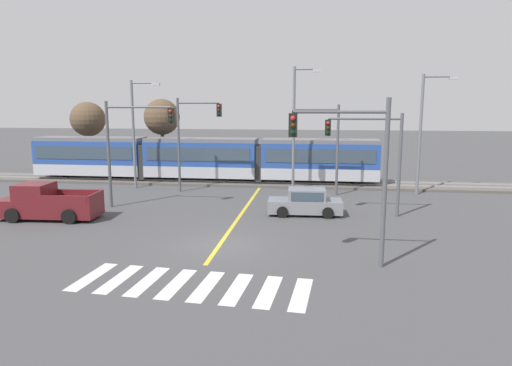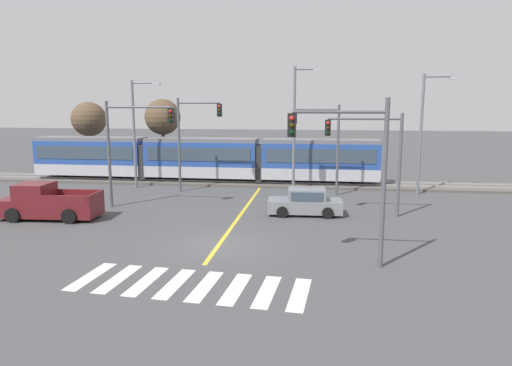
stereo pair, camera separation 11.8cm
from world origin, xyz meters
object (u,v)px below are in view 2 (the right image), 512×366
traffic_light_mid_left (130,137)px  street_lamp_east (425,127)px  street_lamp_centre (296,122)px  traffic_light_mid_right (373,147)px  light_rail_tram (202,157)px  traffic_light_near_right (352,158)px  bare_tree_west (163,117)px  traffic_light_far_left (192,131)px  bare_tree_far_west (89,120)px  traffic_light_far_right (323,136)px  sedan_crossing (305,203)px  pickup_truck (48,204)px  street_lamp_west (137,127)px

traffic_light_mid_left → street_lamp_east: street_lamp_east is taller
street_lamp_centre → traffic_light_mid_right: bearing=-56.5°
light_rail_tram → traffic_light_near_right: bearing=-60.1°
traffic_light_mid_right → bare_tree_west: size_ratio=0.85×
light_rail_tram → traffic_light_mid_left: size_ratio=4.33×
traffic_light_mid_right → traffic_light_far_left: 13.27m
bare_tree_far_west → bare_tree_west: size_ratio=0.97×
traffic_light_far_right → traffic_light_mid_right: (2.74, -5.88, -0.22)m
traffic_light_near_right → sedan_crossing: bearing=103.3°
sedan_crossing → traffic_light_mid_right: bearing=3.8°
traffic_light_near_right → street_lamp_centre: (-2.88, 15.50, 0.77)m
traffic_light_far_right → bare_tree_west: 16.04m
light_rail_tram → traffic_light_mid_left: 10.15m
traffic_light_far_left → bare_tree_far_west: size_ratio=1.03×
traffic_light_far_right → street_lamp_centre: 2.35m
traffic_light_near_right → traffic_light_mid_right: traffic_light_near_right is taller
traffic_light_near_right → light_rail_tram: bearing=119.9°
street_lamp_east → bare_tree_far_west: street_lamp_east is taller
pickup_truck → bare_tree_west: 17.16m
bare_tree_west → traffic_light_far_right: bearing=-28.3°
traffic_light_far_right → pickup_truck: bearing=-149.2°
pickup_truck → street_lamp_centre: (13.18, 10.09, 4.17)m
traffic_light_near_right → street_lamp_west: size_ratio=0.81×
sedan_crossing → traffic_light_mid_left: bearing=177.5°
traffic_light_mid_left → street_lamp_centre: (9.65, 6.76, 0.69)m
sedan_crossing → pickup_truck: (-14.10, -2.87, 0.14)m
street_lamp_centre → sedan_crossing: bearing=-82.8°
sedan_crossing → street_lamp_centre: size_ratio=0.48×
sedan_crossing → traffic_light_mid_left: size_ratio=0.66×
light_rail_tram → traffic_light_near_right: 21.39m
traffic_light_near_right → street_lamp_east: (5.94, 15.46, 0.52)m
traffic_light_mid_right → street_lamp_centre: (-4.62, 6.97, 1.09)m
bare_tree_west → traffic_light_far_left: bearing=-57.8°
pickup_truck → street_lamp_west: 10.74m
traffic_light_far_left → traffic_light_mid_left: bearing=-112.7°
pickup_truck → traffic_light_near_right: 17.28m
traffic_light_mid_right → traffic_light_far_left: size_ratio=0.86×
traffic_light_far_left → bare_tree_west: 9.17m
street_lamp_west → traffic_light_mid_left: bearing=-71.0°
traffic_light_mid_right → traffic_light_far_left: (-11.96, 5.73, 0.49)m
traffic_light_far_right → traffic_light_mid_right: bearing=-65.0°
street_lamp_centre → traffic_light_near_right: bearing=-79.5°
bare_tree_far_west → bare_tree_west: 7.89m
street_lamp_west → bare_tree_west: bearing=92.3°
street_lamp_west → street_lamp_east: 20.77m
street_lamp_east → bare_tree_far_west: (-28.78, 7.99, 0.14)m
street_lamp_centre → bare_tree_far_west: street_lamp_centre is taller
traffic_light_mid_left → bare_tree_west: 13.53m
street_lamp_east → bare_tree_west: street_lamp_east is taller
street_lamp_centre → bare_tree_far_west: 21.48m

